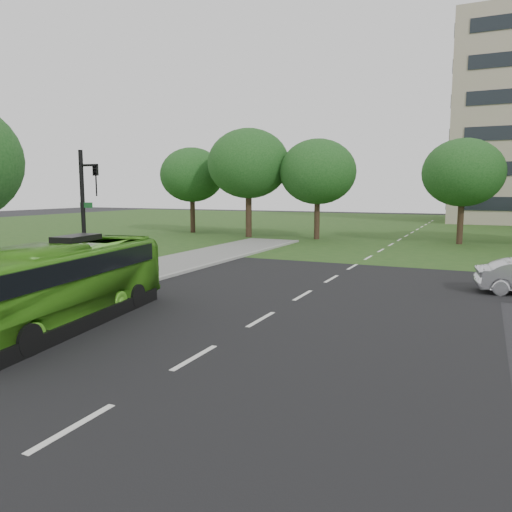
# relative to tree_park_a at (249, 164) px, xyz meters

# --- Properties ---
(ground) EXTENTS (160.00, 160.00, 0.00)m
(ground) POSITION_rel_tree_park_a_xyz_m (12.40, -27.15, -6.33)
(ground) COLOR black
(ground) RESTS_ON ground
(street_surfaces) EXTENTS (120.00, 120.00, 0.15)m
(street_surfaces) POSITION_rel_tree_park_a_xyz_m (12.03, -4.40, -6.30)
(street_surfaces) COLOR black
(street_surfaces) RESTS_ON ground
(tree_park_a) EXTENTS (7.02, 7.02, 9.32)m
(tree_park_a) POSITION_rel_tree_park_a_xyz_m (0.00, 0.00, 0.00)
(tree_park_a) COLOR black
(tree_park_a) RESTS_ON ground
(tree_park_b) EXTENTS (6.30, 6.30, 8.26)m
(tree_park_b) POSITION_rel_tree_park_a_xyz_m (6.01, 0.60, -0.76)
(tree_park_b) COLOR black
(tree_park_b) RESTS_ON ground
(tree_park_c) EXTENTS (5.96, 5.96, 7.92)m
(tree_park_c) POSITION_rel_tree_park_a_xyz_m (17.05, 1.46, -0.95)
(tree_park_c) COLOR black
(tree_park_c) RESTS_ON ground
(tree_park_f) EXTENTS (6.07, 6.07, 8.10)m
(tree_park_f) POSITION_rel_tree_park_a_xyz_m (-6.91, 1.95, -0.82)
(tree_park_f) COLOR black
(tree_park_f) RESTS_ON ground
(bus) EXTENTS (3.46, 9.20, 2.50)m
(bus) POSITION_rel_tree_park_a_xyz_m (7.14, -28.25, -5.08)
(bus) COLOR #4EA221
(bus) RESTS_ON ground
(traffic_light) EXTENTS (0.90, 0.27, 5.54)m
(traffic_light) POSITION_rel_tree_park_a_xyz_m (5.38, -25.15, -3.07)
(traffic_light) COLOR black
(traffic_light) RESTS_ON ground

